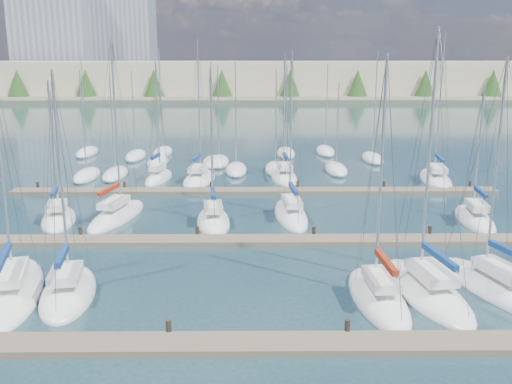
{
  "coord_description": "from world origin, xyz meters",
  "views": [
    {
      "loc": [
        -0.29,
        -20.37,
        12.46
      ],
      "look_at": [
        0.0,
        14.0,
        4.0
      ],
      "focal_mm": 40.0,
      "sensor_mm": 36.0,
      "label": 1
    }
  ],
  "objects_px": {
    "sailboat_r": "(436,179)",
    "sailboat_e": "(426,290)",
    "sailboat_k": "(291,214)",
    "sailboat_p": "(284,177)",
    "sailboat_c": "(68,292)",
    "sailboat_m": "(475,219)",
    "sailboat_j": "(213,221)",
    "sailboat_d": "(378,298)",
    "sailboat_f": "(494,287)",
    "sailboat_h": "(59,219)",
    "sailboat_n": "(159,178)",
    "sailboat_o": "(199,179)",
    "sailboat_b": "(12,291)",
    "sailboat_i": "(117,215)"
  },
  "relations": [
    {
      "from": "sailboat_p",
      "to": "sailboat_m",
      "type": "bearing_deg",
      "value": -50.72
    },
    {
      "from": "sailboat_r",
      "to": "sailboat_f",
      "type": "bearing_deg",
      "value": -93.72
    },
    {
      "from": "sailboat_p",
      "to": "sailboat_f",
      "type": "bearing_deg",
      "value": -73.58
    },
    {
      "from": "sailboat_i",
      "to": "sailboat_c",
      "type": "height_order",
      "value": "sailboat_i"
    },
    {
      "from": "sailboat_p",
      "to": "sailboat_h",
      "type": "relative_size",
      "value": 1.17
    },
    {
      "from": "sailboat_r",
      "to": "sailboat_e",
      "type": "bearing_deg",
      "value": -100.97
    },
    {
      "from": "sailboat_f",
      "to": "sailboat_j",
      "type": "bearing_deg",
      "value": 126.37
    },
    {
      "from": "sailboat_p",
      "to": "sailboat_r",
      "type": "bearing_deg",
      "value": -6.7
    },
    {
      "from": "sailboat_e",
      "to": "sailboat_k",
      "type": "bearing_deg",
      "value": 104.92
    },
    {
      "from": "sailboat_p",
      "to": "sailboat_k",
      "type": "bearing_deg",
      "value": -93.85
    },
    {
      "from": "sailboat_i",
      "to": "sailboat_d",
      "type": "height_order",
      "value": "sailboat_i"
    },
    {
      "from": "sailboat_h",
      "to": "sailboat_e",
      "type": "height_order",
      "value": "sailboat_e"
    },
    {
      "from": "sailboat_p",
      "to": "sailboat_k",
      "type": "xyz_separation_m",
      "value": [
        -0.25,
        -13.66,
        0.0
      ]
    },
    {
      "from": "sailboat_p",
      "to": "sailboat_b",
      "type": "distance_m",
      "value": 32.33
    },
    {
      "from": "sailboat_p",
      "to": "sailboat_e",
      "type": "bearing_deg",
      "value": -80.9
    },
    {
      "from": "sailboat_r",
      "to": "sailboat_p",
      "type": "bearing_deg",
      "value": -176.39
    },
    {
      "from": "sailboat_c",
      "to": "sailboat_b",
      "type": "distance_m",
      "value": 3.07
    },
    {
      "from": "sailboat_h",
      "to": "sailboat_d",
      "type": "distance_m",
      "value": 25.5
    },
    {
      "from": "sailboat_m",
      "to": "sailboat_f",
      "type": "bearing_deg",
      "value": -100.73
    },
    {
      "from": "sailboat_d",
      "to": "sailboat_e",
      "type": "relative_size",
      "value": 0.91
    },
    {
      "from": "sailboat_p",
      "to": "sailboat_m",
      "type": "xyz_separation_m",
      "value": [
        13.57,
        -15.04,
        -0.01
      ]
    },
    {
      "from": "sailboat_p",
      "to": "sailboat_j",
      "type": "relative_size",
      "value": 1.09
    },
    {
      "from": "sailboat_c",
      "to": "sailboat_m",
      "type": "bearing_deg",
      "value": 17.56
    },
    {
      "from": "sailboat_r",
      "to": "sailboat_o",
      "type": "height_order",
      "value": "sailboat_r"
    },
    {
      "from": "sailboat_i",
      "to": "sailboat_e",
      "type": "height_order",
      "value": "sailboat_e"
    },
    {
      "from": "sailboat_m",
      "to": "sailboat_r",
      "type": "distance_m",
      "value": 14.08
    },
    {
      "from": "sailboat_k",
      "to": "sailboat_n",
      "type": "height_order",
      "value": "sailboat_k"
    },
    {
      "from": "sailboat_m",
      "to": "sailboat_e",
      "type": "distance_m",
      "value": 15.22
    },
    {
      "from": "sailboat_d",
      "to": "sailboat_h",
      "type": "bearing_deg",
      "value": 142.69
    },
    {
      "from": "sailboat_r",
      "to": "sailboat_c",
      "type": "xyz_separation_m",
      "value": [
        -27.99,
        -27.27,
        -0.01
      ]
    },
    {
      "from": "sailboat_r",
      "to": "sailboat_m",
      "type": "bearing_deg",
      "value": -88.4
    },
    {
      "from": "sailboat_e",
      "to": "sailboat_r",
      "type": "bearing_deg",
      "value": 63.38
    },
    {
      "from": "sailboat_r",
      "to": "sailboat_k",
      "type": "xyz_separation_m",
      "value": [
        -15.28,
        -12.63,
        0.0
      ]
    },
    {
      "from": "sailboat_j",
      "to": "sailboat_k",
      "type": "bearing_deg",
      "value": 9.89
    },
    {
      "from": "sailboat_j",
      "to": "sailboat_n",
      "type": "height_order",
      "value": "sailboat_n"
    },
    {
      "from": "sailboat_e",
      "to": "sailboat_f",
      "type": "bearing_deg",
      "value": -2.48
    },
    {
      "from": "sailboat_m",
      "to": "sailboat_n",
      "type": "relative_size",
      "value": 0.88
    },
    {
      "from": "sailboat_h",
      "to": "sailboat_e",
      "type": "distance_m",
      "value": 27.35
    },
    {
      "from": "sailboat_p",
      "to": "sailboat_n",
      "type": "bearing_deg",
      "value": 178.64
    },
    {
      "from": "sailboat_j",
      "to": "sailboat_f",
      "type": "bearing_deg",
      "value": -44.1
    },
    {
      "from": "sailboat_r",
      "to": "sailboat_b",
      "type": "xyz_separation_m",
      "value": [
        -31.06,
        -27.05,
        -0.02
      ]
    },
    {
      "from": "sailboat_f",
      "to": "sailboat_h",
      "type": "bearing_deg",
      "value": 139.32
    },
    {
      "from": "sailboat_j",
      "to": "sailboat_d",
      "type": "xyz_separation_m",
      "value": [
        9.36,
        -13.8,
        0.0
      ]
    },
    {
      "from": "sailboat_p",
      "to": "sailboat_m",
      "type": "distance_m",
      "value": 20.25
    },
    {
      "from": "sailboat_p",
      "to": "sailboat_m",
      "type": "height_order",
      "value": "sailboat_p"
    },
    {
      "from": "sailboat_f",
      "to": "sailboat_o",
      "type": "height_order",
      "value": "sailboat_o"
    },
    {
      "from": "sailboat_i",
      "to": "sailboat_e",
      "type": "relative_size",
      "value": 1.0
    },
    {
      "from": "sailboat_c",
      "to": "sailboat_e",
      "type": "bearing_deg",
      "value": -8.69
    },
    {
      "from": "sailboat_f",
      "to": "sailboat_n",
      "type": "distance_m",
      "value": 35.43
    },
    {
      "from": "sailboat_h",
      "to": "sailboat_j",
      "type": "bearing_deg",
      "value": -14.67
    }
  ]
}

